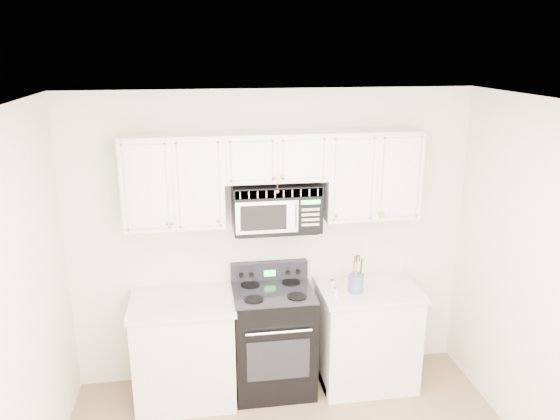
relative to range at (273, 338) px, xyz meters
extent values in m
cube|color=white|center=(0.04, -1.46, 2.12)|extent=(3.50, 3.50, 0.01)
cube|color=silver|center=(0.04, 0.29, 0.82)|extent=(3.50, 0.01, 2.60)
cube|color=silver|center=(-0.76, -0.03, -0.04)|extent=(0.82, 0.63, 0.88)
cube|color=white|center=(-0.76, -0.03, 0.42)|extent=(0.86, 0.65, 0.04)
cube|color=black|center=(-0.76, 0.01, -0.43)|extent=(0.82, 0.55, 0.10)
cube|color=silver|center=(0.84, -0.03, -0.04)|extent=(0.82, 0.63, 0.88)
cube|color=white|center=(0.84, -0.03, 0.42)|extent=(0.86, 0.65, 0.04)
cube|color=black|center=(0.84, 0.01, -0.43)|extent=(0.82, 0.55, 0.10)
cube|color=black|center=(0.00, 0.00, -0.02)|extent=(0.68, 0.59, 0.92)
cube|color=black|center=(0.00, -0.30, -0.03)|extent=(0.52, 0.01, 0.36)
cylinder|color=silver|center=(0.00, -0.33, 0.24)|extent=(0.54, 0.02, 0.02)
cube|color=black|center=(0.00, 0.00, 0.44)|extent=(0.68, 0.59, 0.02)
cube|color=black|center=(0.00, 0.25, 0.53)|extent=(0.68, 0.08, 0.18)
cube|color=#15DB34|center=(0.00, 0.20, 0.53)|extent=(0.10, 0.00, 0.05)
cube|color=silver|center=(-0.78, 0.12, 1.41)|extent=(0.80, 0.33, 0.75)
cube|color=silver|center=(0.86, 0.12, 1.41)|extent=(0.80, 0.33, 0.75)
cube|color=silver|center=(0.04, 0.12, 1.59)|extent=(0.84, 0.33, 0.39)
sphere|color=#C67F37|center=(-0.80, -0.07, 1.12)|extent=(0.03, 0.03, 0.03)
sphere|color=#C67F37|center=(-0.44, -0.07, 1.12)|extent=(0.03, 0.03, 0.03)
sphere|color=#C67F37|center=(0.52, -0.07, 1.12)|extent=(0.03, 0.03, 0.03)
sphere|color=#C67F37|center=(0.88, -0.07, 1.12)|extent=(0.03, 0.03, 0.03)
sphere|color=#C67F37|center=(0.01, -0.07, 1.46)|extent=(0.03, 0.03, 0.03)
sphere|color=#C67F37|center=(0.07, -0.07, 1.46)|extent=(0.03, 0.03, 0.03)
cylinder|color=red|center=(0.03, -0.07, 1.40)|extent=(0.01, 0.00, 0.11)
sphere|color=#C67F37|center=(0.03, -0.07, 1.34)|extent=(0.04, 0.04, 0.04)
cube|color=black|center=(0.04, 0.11, 1.17)|extent=(0.72, 0.36, 0.40)
cube|color=#ADA98E|center=(0.04, -0.07, 1.32)|extent=(0.70, 0.01, 0.07)
cube|color=#B5B3C0|center=(-0.06, -0.08, 1.13)|extent=(0.51, 0.01, 0.27)
cube|color=black|center=(-0.09, -0.08, 1.13)|extent=(0.37, 0.01, 0.21)
cube|color=black|center=(0.30, -0.08, 1.13)|extent=(0.20, 0.01, 0.27)
cube|color=#15DB34|center=(0.30, -0.09, 1.25)|extent=(0.16, 0.00, 0.03)
cylinder|color=silver|center=(0.18, -0.11, 1.13)|extent=(0.02, 0.02, 0.23)
cylinder|color=#4E5A77|center=(0.70, -0.09, 0.52)|extent=(0.13, 0.13, 0.16)
cylinder|color=olive|center=(0.73, -0.09, 0.59)|extent=(0.01, 0.01, 0.27)
cylinder|color=black|center=(0.68, -0.06, 0.60)|extent=(0.01, 0.01, 0.30)
cylinder|color=olive|center=(0.68, -0.12, 0.61)|extent=(0.01, 0.01, 0.32)
cylinder|color=black|center=(0.73, -0.09, 0.59)|extent=(0.01, 0.01, 0.27)
cylinder|color=olive|center=(0.68, -0.06, 0.60)|extent=(0.01, 0.01, 0.30)
cylinder|color=silver|center=(0.52, -0.02, 0.48)|extent=(0.04, 0.04, 0.09)
cylinder|color=silver|center=(0.52, -0.02, 0.53)|extent=(0.04, 0.04, 0.02)
cylinder|color=silver|center=(0.51, -0.16, 0.47)|extent=(0.04, 0.04, 0.08)
cylinder|color=silver|center=(0.51, -0.16, 0.52)|extent=(0.04, 0.04, 0.01)
camera|label=1|loc=(-0.59, -4.20, 2.45)|focal=35.00mm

